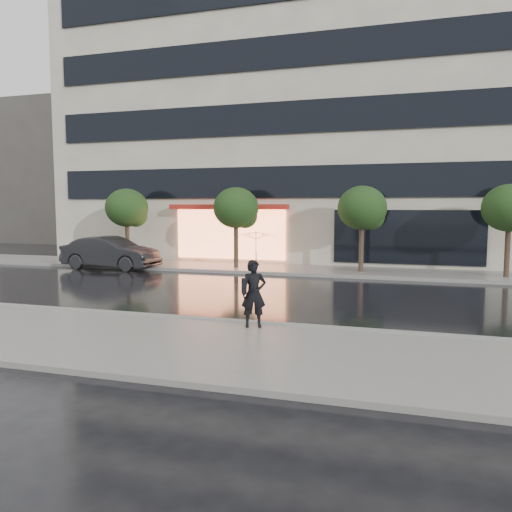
% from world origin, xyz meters
% --- Properties ---
extents(ground, '(120.00, 120.00, 0.00)m').
position_xyz_m(ground, '(0.00, 0.00, 0.00)').
color(ground, black).
rests_on(ground, ground).
extents(sidewalk_near, '(60.00, 4.50, 0.12)m').
position_xyz_m(sidewalk_near, '(0.00, -3.25, 0.06)').
color(sidewalk_near, slate).
rests_on(sidewalk_near, ground).
extents(sidewalk_far, '(60.00, 3.50, 0.12)m').
position_xyz_m(sidewalk_far, '(0.00, 10.25, 0.06)').
color(sidewalk_far, slate).
rests_on(sidewalk_far, ground).
extents(curb_near, '(60.00, 0.25, 0.14)m').
position_xyz_m(curb_near, '(0.00, -1.00, 0.07)').
color(curb_near, gray).
rests_on(curb_near, ground).
extents(curb_far, '(60.00, 0.25, 0.14)m').
position_xyz_m(curb_far, '(0.00, 8.50, 0.07)').
color(curb_far, gray).
rests_on(curb_far, ground).
extents(office_building, '(30.00, 12.76, 18.00)m').
position_xyz_m(office_building, '(-0.00, 17.97, 9.00)').
color(office_building, beige).
rests_on(office_building, ground).
extents(bg_building_left, '(14.00, 10.00, 12.00)m').
position_xyz_m(bg_building_left, '(-28.00, 26.00, 6.00)').
color(bg_building_left, '#59544F').
rests_on(bg_building_left, ground).
extents(tree_far_west, '(2.20, 2.20, 3.99)m').
position_xyz_m(tree_far_west, '(-8.94, 10.03, 2.92)').
color(tree_far_west, '#33261C').
rests_on(tree_far_west, ground).
extents(tree_mid_west, '(2.20, 2.20, 3.99)m').
position_xyz_m(tree_mid_west, '(-2.94, 10.03, 2.92)').
color(tree_mid_west, '#33261C').
rests_on(tree_mid_west, ground).
extents(tree_mid_east, '(2.20, 2.20, 3.99)m').
position_xyz_m(tree_mid_east, '(3.06, 10.03, 2.92)').
color(tree_mid_east, '#33261C').
rests_on(tree_mid_east, ground).
extents(tree_far_east, '(2.20, 2.20, 3.99)m').
position_xyz_m(tree_far_east, '(9.06, 10.03, 2.92)').
color(tree_far_east, '#33261C').
rests_on(tree_far_east, ground).
extents(parked_car, '(4.93, 1.92, 1.60)m').
position_xyz_m(parked_car, '(-8.92, 8.30, 0.80)').
color(parked_car, black).
rests_on(parked_car, ground).
extents(pedestrian_with_umbrella, '(1.24, 1.25, 2.35)m').
position_xyz_m(pedestrian_with_umbrella, '(1.48, -1.49, 1.67)').
color(pedestrian_with_umbrella, black).
rests_on(pedestrian_with_umbrella, sidewalk_near).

